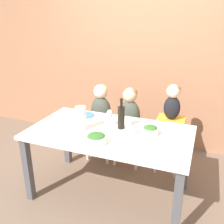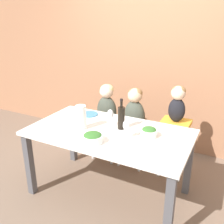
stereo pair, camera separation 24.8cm
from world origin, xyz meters
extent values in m
plane|color=#705B4C|center=(0.00, 0.00, 0.00)|extent=(14.00, 14.00, 0.00)
cube|color=#9E6B4C|center=(0.00, 1.35, 1.35)|extent=(10.00, 0.06, 2.70)
cube|color=white|center=(0.00, 0.00, 0.73)|extent=(1.61, 0.89, 0.03)
cube|color=#4C4C51|center=(-0.75, -0.39, 0.35)|extent=(0.07, 0.07, 0.71)
cube|color=#4C4C51|center=(0.75, -0.39, 0.35)|extent=(0.07, 0.07, 0.71)
cube|color=#4C4C51|center=(-0.75, 0.39, 0.35)|extent=(0.07, 0.07, 0.71)
cube|color=#4C4C51|center=(0.75, 0.39, 0.35)|extent=(0.07, 0.07, 0.71)
cylinder|color=silver|center=(-0.53, 0.53, 0.21)|extent=(0.04, 0.04, 0.41)
cylinder|color=silver|center=(-0.24, 0.53, 0.21)|extent=(0.04, 0.04, 0.41)
cylinder|color=silver|center=(-0.53, 0.81, 0.21)|extent=(0.04, 0.04, 0.41)
cylinder|color=silver|center=(-0.24, 0.81, 0.21)|extent=(0.04, 0.04, 0.41)
cube|color=tan|center=(-0.39, 0.67, 0.44)|extent=(0.38, 0.38, 0.05)
cylinder|color=silver|center=(-0.14, 0.53, 0.21)|extent=(0.04, 0.04, 0.41)
cylinder|color=silver|center=(0.15, 0.53, 0.21)|extent=(0.04, 0.04, 0.41)
cylinder|color=silver|center=(-0.14, 0.81, 0.21)|extent=(0.04, 0.04, 0.41)
cylinder|color=silver|center=(0.15, 0.81, 0.21)|extent=(0.04, 0.04, 0.41)
cube|color=tan|center=(0.00, 0.67, 0.44)|extent=(0.38, 0.38, 0.05)
cylinder|color=silver|center=(0.39, 0.55, 0.32)|extent=(0.04, 0.04, 0.64)
cylinder|color=silver|center=(0.63, 0.55, 0.32)|extent=(0.04, 0.04, 0.64)
cylinder|color=silver|center=(0.39, 0.79, 0.32)|extent=(0.04, 0.04, 0.64)
cylinder|color=silver|center=(0.63, 0.79, 0.32)|extent=(0.04, 0.04, 0.64)
cube|color=gold|center=(0.51, 0.67, 0.66)|extent=(0.33, 0.32, 0.05)
ellipsoid|color=#3D4238|center=(-0.39, 0.67, 0.67)|extent=(0.27, 0.18, 0.40)
sphere|color=beige|center=(-0.39, 0.67, 0.93)|extent=(0.18, 0.18, 0.18)
ellipsoid|color=#DBC684|center=(-0.39, 0.68, 0.96)|extent=(0.17, 0.17, 0.12)
ellipsoid|color=#3D4238|center=(0.00, 0.67, 0.67)|extent=(0.27, 0.18, 0.40)
sphere|color=#D6AD89|center=(0.00, 0.67, 0.93)|extent=(0.18, 0.18, 0.18)
ellipsoid|color=olive|center=(0.00, 0.68, 0.96)|extent=(0.17, 0.17, 0.12)
ellipsoid|color=black|center=(0.51, 0.67, 0.83)|extent=(0.19, 0.13, 0.28)
sphere|color=beige|center=(0.51, 0.67, 1.03)|extent=(0.16, 0.16, 0.16)
ellipsoid|color=olive|center=(0.51, 0.68, 1.06)|extent=(0.16, 0.15, 0.11)
cylinder|color=black|center=(0.08, 0.11, 0.86)|extent=(0.07, 0.07, 0.23)
cylinder|color=black|center=(0.08, 0.11, 1.02)|extent=(0.03, 0.03, 0.09)
cylinder|color=black|center=(0.08, 0.11, 1.05)|extent=(0.03, 0.03, 0.02)
cylinder|color=white|center=(-0.27, -0.08, 0.87)|extent=(0.11, 0.11, 0.25)
cylinder|color=white|center=(0.22, -0.07, 0.74)|extent=(0.06, 0.06, 0.00)
cylinder|color=white|center=(0.22, -0.07, 0.79)|extent=(0.01, 0.01, 0.08)
ellipsoid|color=white|center=(0.22, -0.07, 0.88)|extent=(0.07, 0.07, 0.10)
cylinder|color=white|center=(-0.04, 0.11, 0.74)|extent=(0.06, 0.06, 0.00)
cylinder|color=white|center=(-0.04, 0.11, 0.79)|extent=(0.01, 0.01, 0.08)
ellipsoid|color=white|center=(-0.04, 0.11, 0.88)|extent=(0.07, 0.07, 0.10)
cylinder|color=white|center=(-0.02, -0.28, 0.78)|extent=(0.19, 0.19, 0.07)
ellipsoid|color=#336628|center=(-0.02, -0.28, 0.81)|extent=(0.16, 0.16, 0.05)
cylinder|color=white|center=(0.40, 0.07, 0.78)|extent=(0.16, 0.16, 0.07)
ellipsoid|color=#336628|center=(0.40, 0.07, 0.81)|extent=(0.13, 0.13, 0.05)
cylinder|color=silver|center=(-0.45, -0.20, 0.75)|extent=(0.21, 0.21, 0.01)
cylinder|color=teal|center=(-0.42, 0.29, 0.75)|extent=(0.21, 0.21, 0.01)
camera|label=1|loc=(0.84, -2.10, 1.80)|focal=40.00mm
camera|label=2|loc=(1.06, -2.00, 1.80)|focal=40.00mm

